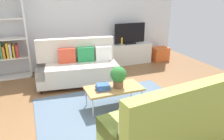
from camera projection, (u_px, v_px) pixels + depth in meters
ground_plane at (112, 108)px, 4.26m from camera, size 7.68×7.68×0.00m
wall_far at (77, 18)px, 6.21m from camera, size 6.40×0.12×2.90m
area_rug at (115, 112)px, 4.10m from camera, size 2.90×2.20×0.01m
couch_beige at (78, 66)px, 5.26m from camera, size 1.99×1.08×1.10m
couch_green at (171, 122)px, 3.01m from camera, size 1.98×1.05×1.10m
coffee_table at (114, 89)px, 4.16m from camera, size 1.10×0.56×0.42m
tv_console at (129, 53)px, 6.83m from camera, size 1.40×0.44×0.64m
tv at (130, 34)px, 6.60m from camera, size 1.00×0.20×0.64m
bookshelf at (4, 43)px, 5.42m from camera, size 1.10×0.36×2.10m
storage_trunk at (160, 54)px, 7.16m from camera, size 0.52×0.40×0.44m
potted_plant at (118, 76)px, 4.10m from camera, size 0.31×0.31×0.42m
table_book_0 at (103, 89)px, 4.05m from camera, size 0.24×0.18×0.04m
table_book_1 at (103, 87)px, 4.04m from camera, size 0.27×0.22×0.04m
table_book_2 at (103, 85)px, 4.03m from camera, size 0.26×0.21×0.04m
vase_0 at (112, 43)px, 6.55m from camera, size 0.09×0.09×0.13m
vase_1 at (116, 42)px, 6.59m from camera, size 0.09×0.09×0.16m
bottle_0 at (122, 41)px, 6.56m from camera, size 0.06×0.06×0.22m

